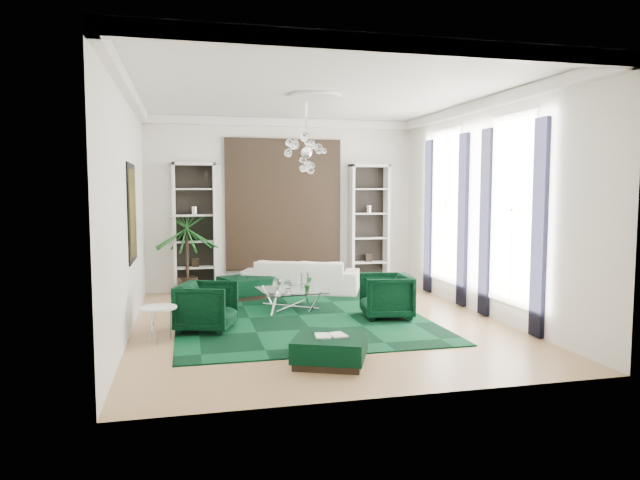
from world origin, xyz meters
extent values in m
cube|color=tan|center=(0.00, 0.00, -0.01)|extent=(6.00, 7.00, 0.02)
cube|color=white|center=(0.00, 0.00, 3.81)|extent=(6.00, 7.00, 0.02)
cube|color=silver|center=(0.00, 3.51, 1.90)|extent=(6.00, 0.02, 3.80)
cube|color=silver|center=(0.00, -3.51, 1.90)|extent=(6.00, 0.02, 3.80)
cube|color=silver|center=(-3.01, 0.00, 1.90)|extent=(0.02, 7.00, 3.80)
cube|color=silver|center=(3.01, 0.00, 1.90)|extent=(0.02, 7.00, 3.80)
cylinder|color=white|center=(0.00, 0.30, 3.77)|extent=(0.90, 0.90, 0.05)
cube|color=black|center=(0.00, 3.46, 1.90)|extent=(2.50, 0.06, 2.80)
cube|color=black|center=(-2.97, 0.60, 1.85)|extent=(0.04, 1.30, 1.60)
cube|color=white|center=(2.99, -0.90, 1.90)|extent=(0.03, 1.10, 2.90)
cube|color=black|center=(2.96, -1.68, 1.65)|extent=(0.07, 0.30, 3.25)
cube|color=black|center=(2.96, -0.12, 1.65)|extent=(0.07, 0.30, 3.25)
cube|color=white|center=(2.99, 1.50, 1.90)|extent=(0.03, 1.10, 2.90)
cube|color=black|center=(2.96, 0.72, 1.65)|extent=(0.07, 0.30, 3.25)
cube|color=black|center=(2.96, 2.28, 1.65)|extent=(0.07, 0.30, 3.25)
cube|color=black|center=(-0.24, 0.59, 0.01)|extent=(4.20, 5.00, 0.02)
imported|color=white|center=(0.28, 2.87, 0.36)|extent=(2.64, 1.76, 0.72)
imported|color=black|center=(-1.84, -0.11, 0.39)|extent=(1.07, 1.06, 0.77)
imported|color=black|center=(1.22, 0.11, 0.39)|extent=(0.96, 0.94, 0.77)
cube|color=black|center=(-0.92, 2.58, 0.21)|extent=(1.24, 1.24, 0.42)
cube|color=black|center=(-0.37, -2.19, 0.18)|extent=(1.17, 1.17, 0.36)
cube|color=white|center=(-0.37, -2.19, 0.37)|extent=(0.41, 0.27, 0.03)
cylinder|color=white|center=(-2.55, -0.62, 0.26)|extent=(0.56, 0.56, 0.51)
imported|color=#19591E|center=(0.01, 0.92, 0.51)|extent=(0.15, 0.12, 0.26)
camera|label=1|loc=(-2.13, -9.11, 2.22)|focal=32.00mm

